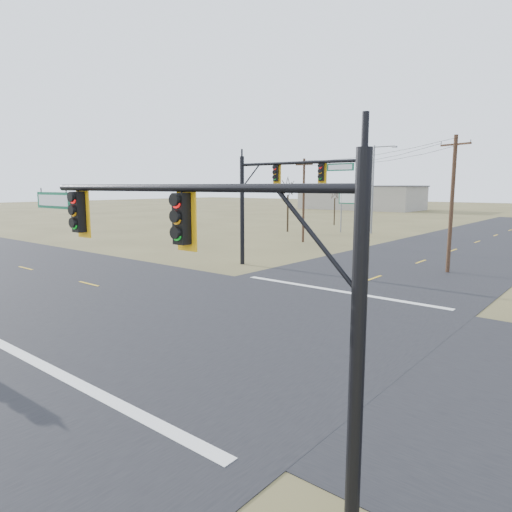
% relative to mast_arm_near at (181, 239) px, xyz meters
% --- Properties ---
extents(ground, '(320.00, 320.00, 0.00)m').
position_rel_mast_arm_near_xyz_m(ground, '(-4.65, 7.50, -4.49)').
color(ground, brown).
rests_on(ground, ground).
extents(road_ew, '(160.00, 14.00, 0.02)m').
position_rel_mast_arm_near_xyz_m(road_ew, '(-4.65, 7.50, -4.48)').
color(road_ew, black).
rests_on(road_ew, ground).
extents(road_ns, '(14.00, 160.00, 0.02)m').
position_rel_mast_arm_near_xyz_m(road_ns, '(-4.65, 7.50, -4.48)').
color(road_ns, black).
rests_on(road_ns, ground).
extents(stop_bar_near, '(12.00, 0.40, 0.01)m').
position_rel_mast_arm_near_xyz_m(stop_bar_near, '(-4.65, 0.00, -4.46)').
color(stop_bar_near, silver).
rests_on(stop_bar_near, road_ns).
extents(stop_bar_far, '(12.00, 0.40, 0.01)m').
position_rel_mast_arm_near_xyz_m(stop_bar_far, '(-4.65, 15.00, -4.46)').
color(stop_bar_far, silver).
rests_on(stop_bar_far, road_ns).
extents(mast_arm_near, '(10.32, 0.40, 6.15)m').
position_rel_mast_arm_near_xyz_m(mast_arm_near, '(0.00, 0.00, 0.00)').
color(mast_arm_near, black).
rests_on(mast_arm_near, ground).
extents(mast_arm_far, '(9.47, 0.55, 7.67)m').
position_rel_mast_arm_near_xyz_m(mast_arm_far, '(-11.50, 18.34, 1.01)').
color(mast_arm_far, black).
rests_on(mast_arm_far, ground).
extents(utility_pole_near, '(2.06, 0.84, 8.80)m').
position_rel_mast_arm_near_xyz_m(utility_pole_near, '(-1.81, 24.44, 0.10)').
color(utility_pole_near, '#462E1E').
rests_on(utility_pole_near, ground).
extents(utility_pole_far, '(2.04, 0.26, 8.32)m').
position_rel_mast_arm_near_xyz_m(utility_pole_far, '(-18.35, 32.29, -0.13)').
color(utility_pole_far, '#462E1E').
rests_on(utility_pole_far, ground).
extents(highway_sign, '(2.80, 0.14, 5.24)m').
position_rel_mast_arm_near_xyz_m(highway_sign, '(-19.23, 43.54, -0.73)').
color(highway_sign, slate).
rests_on(highway_sign, ground).
extents(streetlight_c, '(2.89, 0.41, 10.32)m').
position_rel_mast_arm_near_xyz_m(streetlight_c, '(-16.53, 44.59, 1.30)').
color(streetlight_c, slate).
rests_on(streetlight_c, ground).
extents(bare_tree_a, '(3.53, 3.53, 7.15)m').
position_rel_mast_arm_near_xyz_m(bare_tree_a, '(-25.76, 39.99, 1.16)').
color(bare_tree_a, black).
rests_on(bare_tree_a, ground).
extents(bare_tree_b, '(2.75, 2.75, 5.98)m').
position_rel_mast_arm_near_xyz_m(bare_tree_b, '(-26.17, 52.23, 0.28)').
color(bare_tree_b, black).
rests_on(bare_tree_b, ground).
extents(warehouse_left, '(28.00, 14.00, 5.50)m').
position_rel_mast_arm_near_xyz_m(warehouse_left, '(-44.65, 97.50, -1.74)').
color(warehouse_left, gray).
rests_on(warehouse_left, ground).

